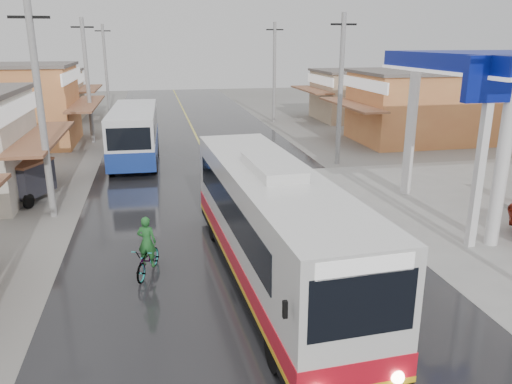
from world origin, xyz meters
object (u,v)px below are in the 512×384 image
(second_bus, at_px, (135,133))
(tricycle_near, at_px, (27,179))
(cyclist, at_px, (148,255))
(coach_bus, at_px, (271,225))

(second_bus, xyz_separation_m, tricycle_near, (-4.33, -6.69, -0.61))
(cyclist, xyz_separation_m, tricycle_near, (-5.02, 8.25, 0.37))
(cyclist, bearing_deg, second_bus, 112.33)
(cyclist, height_order, tricycle_near, cyclist)
(second_bus, distance_m, tricycle_near, 7.99)
(cyclist, relative_size, tricycle_near, 0.71)
(coach_bus, bearing_deg, tricycle_near, 129.35)
(coach_bus, bearing_deg, cyclist, 159.91)
(second_bus, bearing_deg, cyclist, -85.71)
(cyclist, bearing_deg, coach_bus, 2.50)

